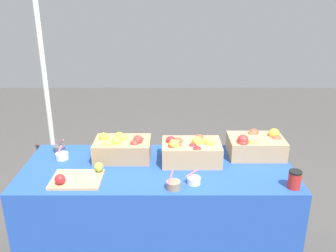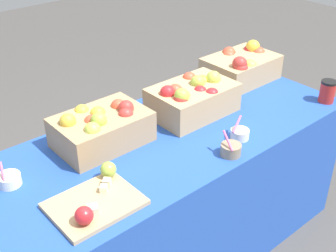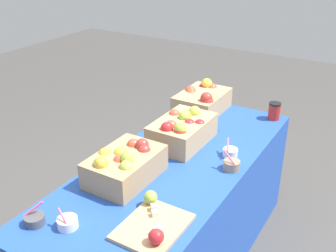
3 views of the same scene
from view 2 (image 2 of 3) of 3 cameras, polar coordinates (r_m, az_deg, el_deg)
ground_plane at (r=2.54m, az=-0.11°, el=-15.53°), size 10.00×10.00×0.00m
table at (r=2.29m, az=-0.12°, el=-9.11°), size 1.90×0.76×0.74m
apple_crate_left at (r=2.63m, az=9.38°, el=7.60°), size 0.41×0.29×0.20m
apple_crate_middle at (r=2.22m, az=3.15°, el=3.64°), size 0.42×0.28×0.20m
apple_crate_right at (r=2.00m, az=-8.52°, el=-0.13°), size 0.41×0.28×0.19m
cutting_board_front at (r=1.69m, az=-9.29°, el=-9.40°), size 0.33×0.26×0.08m
sample_bowl_near at (r=1.86m, az=-19.67°, el=-6.50°), size 0.09×0.09×0.10m
sample_bowl_mid at (r=2.07m, az=9.17°, el=-0.99°), size 0.10×0.09×0.09m
sample_bowl_extra at (r=1.94m, az=8.04°, el=-3.00°), size 0.09×0.09×0.11m
coffee_cup at (r=2.49m, az=19.75°, el=4.19°), size 0.08×0.08×0.12m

